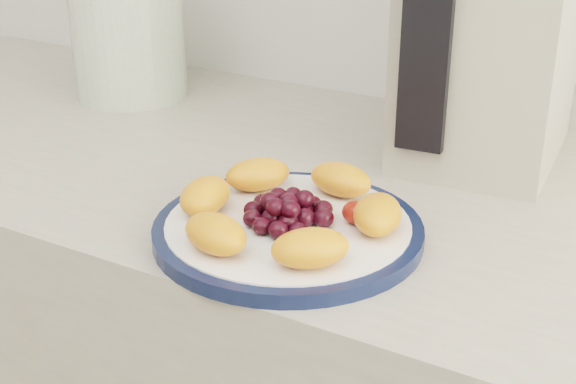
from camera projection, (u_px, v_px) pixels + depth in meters
The scene contains 6 objects.
plate_rim at pixel (288, 231), 0.80m from camera, with size 0.27×0.27×0.01m, color #111D3D.
plate_face at pixel (288, 230), 0.80m from camera, with size 0.24×0.24×0.02m, color white.
canister at pixel (128, 31), 1.19m from camera, with size 0.17×0.17×0.20m, color #365E16.
appliance_body at pixel (494, 31), 0.95m from camera, with size 0.18×0.25×0.31m, color #A8A491.
appliance_panel at pixel (426, 48), 0.86m from camera, with size 0.05×0.02×0.23m, color black.
fruit_plate at pixel (288, 207), 0.79m from camera, with size 0.23×0.23×0.03m.
Camera 1 is at (0.42, 0.41, 1.27)m, focal length 50.00 mm.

